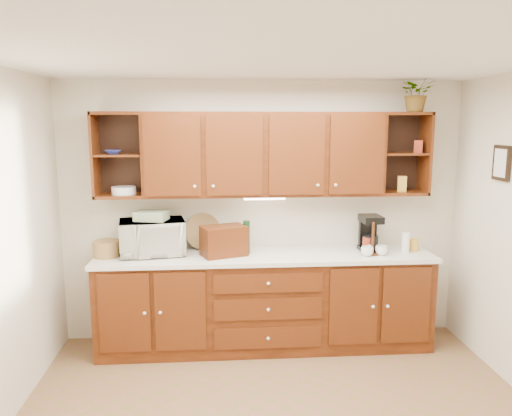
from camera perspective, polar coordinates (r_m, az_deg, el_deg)
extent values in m
plane|color=white|center=(3.25, 3.64, 16.92)|extent=(4.00, 4.00, 0.00)
plane|color=beige|center=(5.04, 0.75, -0.42)|extent=(4.00, 0.00, 4.00)
cube|color=#341405|center=(4.98, 1.03, -10.71)|extent=(3.20, 0.60, 0.90)
cube|color=silver|center=(4.83, 1.06, -5.52)|extent=(3.24, 0.64, 0.04)
cube|color=#341405|center=(4.81, 0.94, 6.16)|extent=(2.30, 0.33, 0.80)
cube|color=black|center=(5.03, -15.12, 5.99)|extent=(0.45, 0.02, 0.80)
cube|color=black|center=(5.26, 15.94, 6.10)|extent=(0.45, 0.02, 0.80)
cube|color=#341405|center=(4.88, -15.45, 5.86)|extent=(0.43, 0.30, 0.02)
cube|color=#341405|center=(5.12, 16.53, 5.98)|extent=(0.43, 0.30, 0.02)
cube|color=#341405|center=(5.11, 16.74, 10.29)|extent=(0.45, 0.33, 0.03)
cube|color=white|center=(4.81, 0.98, 1.12)|extent=(0.40, 0.05, 0.02)
cube|color=black|center=(4.77, 26.28, 4.64)|extent=(0.03, 0.24, 0.30)
cylinder|color=olive|center=(4.93, -16.73, -4.47)|extent=(0.32, 0.32, 0.15)
imported|color=white|center=(4.88, -11.78, -3.29)|extent=(0.67, 0.51, 0.33)
cube|color=#E0CC69|center=(4.84, -11.87, -0.86)|extent=(0.33, 0.27, 0.09)
cylinder|color=black|center=(4.81, -1.09, -3.34)|extent=(0.07, 0.07, 0.32)
cylinder|color=olive|center=(5.04, -6.06, -4.56)|extent=(0.38, 0.17, 0.36)
cube|color=#341405|center=(4.75, -3.71, -3.77)|extent=(0.47, 0.38, 0.28)
cylinder|color=#341405|center=(4.90, 13.22, -3.40)|extent=(0.03, 0.03, 0.32)
cylinder|color=#341405|center=(4.94, 13.15, -5.09)|extent=(0.13, 0.13, 0.02)
imported|color=white|center=(4.92, 14.15, -4.73)|extent=(0.15, 0.15, 0.09)
imported|color=white|center=(5.00, 12.78, -4.44)|extent=(0.15, 0.15, 0.09)
imported|color=white|center=(4.86, 12.58, -4.84)|extent=(0.15, 0.15, 0.09)
cylinder|color=maroon|center=(5.01, 12.71, -4.08)|extent=(0.15, 0.15, 0.15)
cylinder|color=white|center=(5.07, 16.72, -3.81)|extent=(0.10, 0.10, 0.20)
cylinder|color=gold|center=(5.19, 17.56, -4.02)|extent=(0.11, 0.11, 0.11)
cube|color=black|center=(5.05, 12.88, -4.61)|extent=(0.20, 0.25, 0.04)
cube|color=black|center=(5.11, 12.63, -2.69)|extent=(0.17, 0.06, 0.30)
cube|color=black|center=(4.99, 13.02, -1.22)|extent=(0.20, 0.25, 0.07)
cylinder|color=black|center=(5.02, 12.98, -3.82)|extent=(0.15, 0.15, 0.13)
imported|color=navy|center=(4.86, -16.04, 6.16)|extent=(0.19, 0.19, 0.04)
cylinder|color=white|center=(4.90, -14.87, 1.96)|extent=(0.30, 0.30, 0.07)
cube|color=gold|center=(5.12, 16.34, 2.67)|extent=(0.10, 0.09, 0.15)
cube|color=maroon|center=(5.13, 18.06, 6.70)|extent=(0.10, 0.10, 0.12)
imported|color=#999999|center=(5.10, 17.93, 12.42)|extent=(0.33, 0.29, 0.36)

